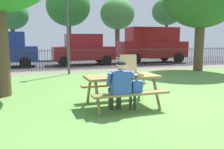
% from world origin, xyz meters
% --- Properties ---
extents(ground, '(28.00, 11.60, 0.02)m').
position_xyz_m(ground, '(0.00, 1.80, -0.01)').
color(ground, '#649645').
extents(cobblestone_walkway, '(28.00, 1.40, 0.01)m').
position_xyz_m(cobblestone_walkway, '(0.00, 6.90, -0.00)').
color(cobblestone_walkway, gray).
extents(street_asphalt, '(28.00, 6.76, 0.01)m').
position_xyz_m(street_asphalt, '(0.00, 10.98, -0.01)').
color(street_asphalt, '#38383D').
extents(picnic_table_foreground, '(1.85, 1.54, 0.79)m').
position_xyz_m(picnic_table_foreground, '(-1.03, -0.12, 0.60)').
color(picnic_table_foreground, olive).
rests_on(picnic_table_foreground, ground).
extents(pizza_box_open, '(0.45, 0.49, 0.50)m').
position_xyz_m(pizza_box_open, '(-0.80, -0.09, 0.89)').
color(pizza_box_open, tan).
rests_on(pizza_box_open, picnic_table_foreground).
extents(adult_at_table, '(0.62, 0.60, 1.19)m').
position_xyz_m(adult_at_table, '(-1.26, -0.63, 0.66)').
color(adult_at_table, '#3F3F3F').
rests_on(adult_at_table, ground).
extents(child_at_table, '(0.34, 0.33, 0.85)m').
position_xyz_m(child_at_table, '(-0.88, -0.64, 0.51)').
color(child_at_table, '#3A3A3A').
rests_on(child_at_table, ground).
extents(iron_fence_streetside, '(23.15, 0.03, 1.14)m').
position_xyz_m(iron_fence_streetside, '(-0.00, 7.60, 0.58)').
color(iron_fence_streetside, '#2D2823').
rests_on(iron_fence_streetside, ground).
extents(lamp_post_walkway, '(0.28, 0.28, 4.46)m').
position_xyz_m(lamp_post_walkway, '(-1.61, 5.96, 2.69)').
color(lamp_post_walkway, '#4C4C51').
rests_on(lamp_post_walkway, ground).
extents(parked_car_left, '(3.96, 1.96, 1.98)m').
position_xyz_m(parked_car_left, '(-0.18, 9.98, 1.01)').
color(parked_car_left, maroon).
rests_on(parked_car_left, ground).
extents(parked_car_center, '(4.71, 2.08, 2.46)m').
position_xyz_m(parked_car_center, '(4.66, 9.98, 1.31)').
color(parked_car_center, maroon).
rests_on(parked_car_center, ground).
extents(far_tree_midleft, '(2.68, 2.68, 4.84)m').
position_xyz_m(far_tree_midleft, '(-4.93, 16.17, 3.59)').
color(far_tree_midleft, brown).
rests_on(far_tree_midleft, ground).
extents(far_tree_center, '(3.80, 3.80, 6.19)m').
position_xyz_m(far_tree_center, '(-0.33, 16.17, 4.45)').
color(far_tree_center, brown).
rests_on(far_tree_center, ground).
extents(far_tree_midright, '(3.15, 3.15, 5.38)m').
position_xyz_m(far_tree_midright, '(4.14, 16.17, 3.92)').
color(far_tree_midright, brown).
rests_on(far_tree_midright, ground).
extents(far_tree_right, '(2.93, 2.93, 5.66)m').
position_xyz_m(far_tree_right, '(9.25, 16.17, 4.31)').
color(far_tree_right, brown).
rests_on(far_tree_right, ground).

